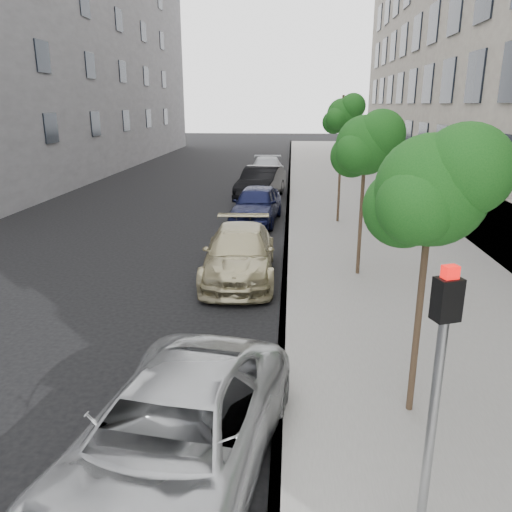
# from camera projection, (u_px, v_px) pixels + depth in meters

# --- Properties ---
(ground) EXTENTS (160.00, 160.00, 0.00)m
(ground) POSITION_uv_depth(u_px,v_px,m) (187.00, 474.00, 6.57)
(ground) COLOR black
(ground) RESTS_ON ground
(sidewalk) EXTENTS (6.40, 72.00, 0.14)m
(sidewalk) POSITION_uv_depth(u_px,v_px,m) (342.00, 186.00, 29.16)
(sidewalk) COLOR gray
(sidewalk) RESTS_ON ground
(curb) EXTENTS (0.15, 72.00, 0.14)m
(curb) POSITION_uv_depth(u_px,v_px,m) (289.00, 186.00, 29.37)
(curb) COLOR #9E9B93
(curb) RESTS_ON ground
(tree_near) EXTENTS (1.84, 1.64, 4.33)m
(tree_near) POSITION_uv_depth(u_px,v_px,m) (434.00, 190.00, 6.75)
(tree_near) COLOR #38281C
(tree_near) RESTS_ON sidewalk
(tree_mid) EXTENTS (1.84, 1.64, 4.43)m
(tree_mid) POSITION_uv_depth(u_px,v_px,m) (366.00, 145.00, 12.92)
(tree_mid) COLOR #38281C
(tree_mid) RESTS_ON sidewalk
(tree_far) EXTENTS (1.57, 1.37, 4.93)m
(tree_far) POSITION_uv_depth(u_px,v_px,m) (343.00, 115.00, 18.94)
(tree_far) COLOR #38281C
(tree_far) RESTS_ON sidewalk
(signal_pole) EXTENTS (0.29, 0.25, 3.11)m
(signal_pole) POSITION_uv_depth(u_px,v_px,m) (438.00, 378.00, 4.91)
(signal_pole) COLOR #939699
(signal_pole) RESTS_ON sidewalk
(minivan) EXTENTS (3.00, 5.25, 1.38)m
(minivan) POSITION_uv_depth(u_px,v_px,m) (173.00, 439.00, 6.19)
(minivan) COLOR #ADAFB1
(minivan) RESTS_ON ground
(suv) EXTENTS (2.14, 4.84, 1.38)m
(suv) POSITION_uv_depth(u_px,v_px,m) (239.00, 253.00, 13.89)
(suv) COLOR tan
(suv) RESTS_ON ground
(sedan_blue) EXTENTS (2.15, 4.53, 1.50)m
(sedan_blue) POSITION_uv_depth(u_px,v_px,m) (256.00, 204.00, 20.40)
(sedan_blue) COLOR #111539
(sedan_blue) RESTS_ON ground
(sedan_black) EXTENTS (2.49, 5.14, 1.62)m
(sedan_black) POSITION_uv_depth(u_px,v_px,m) (261.00, 183.00, 25.41)
(sedan_black) COLOR black
(sedan_black) RESTS_ON ground
(sedan_rear) EXTENTS (2.23, 5.22, 1.50)m
(sedan_rear) POSITION_uv_depth(u_px,v_px,m) (267.00, 170.00, 30.87)
(sedan_rear) COLOR #A7AAAF
(sedan_rear) RESTS_ON ground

